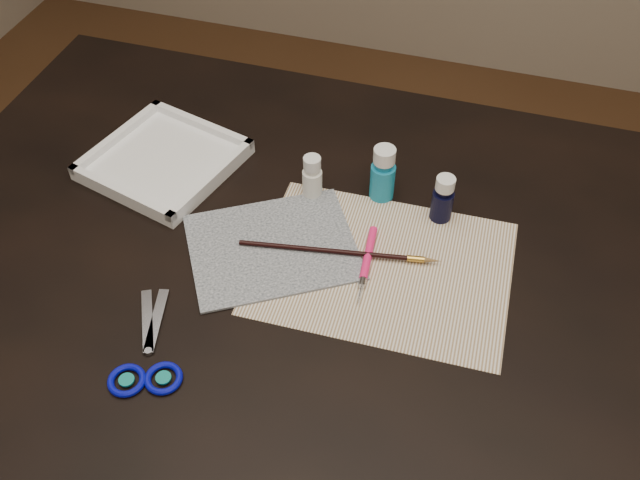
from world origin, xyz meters
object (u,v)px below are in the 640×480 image
(paint_bottle_cyan, at_px, (383,173))
(scissors, at_px, (144,341))
(paper, at_px, (383,267))
(paint_bottle_navy, at_px, (443,199))
(canvas, at_px, (272,247))
(palette_tray, at_px, (164,159))
(paint_bottle_white, at_px, (312,177))

(paint_bottle_cyan, bearing_deg, scissors, -122.43)
(paper, xyz_separation_m, paint_bottle_navy, (0.06, 0.12, 0.04))
(canvas, bearing_deg, paper, 3.66)
(paint_bottle_cyan, xyz_separation_m, paint_bottle_navy, (0.10, -0.02, -0.01))
(scissors, relative_size, palette_tray, 0.88)
(paper, xyz_separation_m, paint_bottle_white, (-0.14, 0.12, 0.04))
(paper, bearing_deg, palette_tray, 164.13)
(paint_bottle_navy, height_order, palette_tray, paint_bottle_navy)
(paper, distance_m, paint_bottle_white, 0.19)
(paint_bottle_navy, bearing_deg, paint_bottle_white, -177.60)
(paint_bottle_white, xyz_separation_m, palette_tray, (-0.25, -0.00, -0.03))
(paint_bottle_cyan, relative_size, paint_bottle_navy, 1.18)
(paint_bottle_cyan, xyz_separation_m, palette_tray, (-0.36, -0.03, -0.03))
(paint_bottle_navy, bearing_deg, paint_bottle_cyan, 167.74)
(paper, height_order, paint_bottle_cyan, paint_bottle_cyan)
(paper, relative_size, paint_bottle_navy, 4.52)
(canvas, xyz_separation_m, paint_bottle_white, (0.02, 0.13, 0.03))
(scissors, distance_m, palette_tray, 0.35)
(paper, distance_m, canvas, 0.16)
(canvas, bearing_deg, scissors, -116.64)
(paint_bottle_white, height_order, paint_bottle_navy, paint_bottle_navy)
(paint_bottle_white, bearing_deg, palette_tray, -179.25)
(paint_bottle_white, bearing_deg, scissors, -110.75)
(canvas, relative_size, palette_tray, 1.12)
(canvas, xyz_separation_m, paint_bottle_navy, (0.22, 0.13, 0.04))
(paint_bottle_white, distance_m, scissors, 0.36)
(paper, relative_size, paint_bottle_cyan, 3.83)
(canvas, height_order, paint_bottle_white, paint_bottle_white)
(paper, distance_m, paint_bottle_navy, 0.14)
(paint_bottle_cyan, bearing_deg, paper, -75.59)
(canvas, bearing_deg, paint_bottle_cyan, 50.88)
(canvas, distance_m, palette_tray, 0.26)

